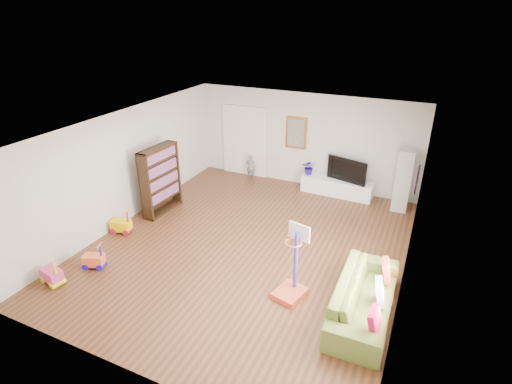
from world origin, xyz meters
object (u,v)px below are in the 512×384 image
at_px(media_console, 337,187).
at_px(bookshelf, 160,180).
at_px(sofa, 365,298).
at_px(basketball_hoop, 291,263).

relative_size(media_console, bookshelf, 1.14).
bearing_deg(bookshelf, media_console, 39.69).
bearing_deg(media_console, bookshelf, -141.71).
distance_m(sofa, basketball_hoop, 1.37).
bearing_deg(bookshelf, sofa, -14.02).
bearing_deg(media_console, basketball_hoop, -84.52).
xyz_separation_m(bookshelf, sofa, (5.46, -1.69, -0.53)).
height_order(media_console, sofa, sofa).
bearing_deg(basketball_hoop, bookshelf, 170.46).
distance_m(bookshelf, sofa, 5.74).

